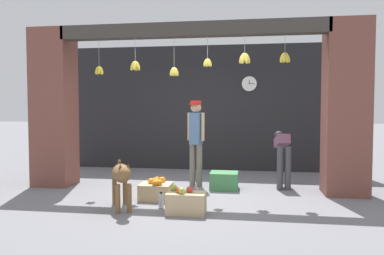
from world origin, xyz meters
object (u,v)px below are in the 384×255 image
at_px(produce_box_green, 224,181).
at_px(wall_clock, 249,84).
at_px(water_bottle, 161,201).
at_px(fruit_crate_apples, 186,202).
at_px(worker_stooping, 282,151).
at_px(shopkeeper, 196,136).
at_px(dog, 122,176).
at_px(fruit_crate_oranges, 156,190).

distance_m(produce_box_green, wall_clock, 2.79).
distance_m(water_bottle, wall_clock, 4.12).
height_order(fruit_crate_apples, produce_box_green, fruit_crate_apples).
bearing_deg(water_bottle, produce_box_green, 59.45).
xyz_separation_m(produce_box_green, wall_clock, (0.44, 2.03, 1.86)).
bearing_deg(water_bottle, wall_clock, 69.72).
bearing_deg(produce_box_green, fruit_crate_apples, -104.38).
xyz_separation_m(worker_stooping, wall_clock, (-0.60, 1.73, 1.34)).
bearing_deg(shopkeeper, dog, 81.79).
distance_m(shopkeeper, fruit_crate_apples, 1.98).
height_order(shopkeeper, fruit_crate_oranges, shopkeeper).
bearing_deg(dog, fruit_crate_oranges, 126.03).
height_order(fruit_crate_oranges, produce_box_green, fruit_crate_oranges).
distance_m(fruit_crate_oranges, wall_clock, 3.79).
height_order(fruit_crate_apples, wall_clock, wall_clock).
bearing_deg(produce_box_green, shopkeeper, 161.72).
relative_size(produce_box_green, water_bottle, 2.11).
height_order(shopkeeper, produce_box_green, shopkeeper).
height_order(shopkeeper, worker_stooping, shopkeeper).
height_order(water_bottle, wall_clock, wall_clock).
xyz_separation_m(dog, shopkeeper, (0.83, 1.74, 0.44)).
bearing_deg(wall_clock, fruit_crate_apples, -103.18).
bearing_deg(wall_clock, fruit_crate_oranges, -116.34).
height_order(dog, fruit_crate_apples, dog).
xyz_separation_m(fruit_crate_apples, water_bottle, (-0.41, 0.24, -0.05)).
bearing_deg(worker_stooping, shopkeeper, 179.80).
height_order(worker_stooping, fruit_crate_apples, worker_stooping).
bearing_deg(dog, water_bottle, 80.94).
xyz_separation_m(dog, produce_box_green, (1.37, 1.57, -0.34)).
relative_size(dog, wall_clock, 2.48).
height_order(shopkeeper, water_bottle, shopkeeper).
bearing_deg(water_bottle, shopkeeper, 79.57).
distance_m(fruit_crate_apples, wall_clock, 4.20).
bearing_deg(shopkeeper, wall_clock, -100.56).
xyz_separation_m(worker_stooping, fruit_crate_oranges, (-2.07, -1.23, -0.52)).
xyz_separation_m(fruit_crate_oranges, fruit_crate_apples, (0.60, -0.72, 0.01)).
distance_m(shopkeeper, produce_box_green, 0.96).
xyz_separation_m(shopkeeper, wall_clock, (0.98, 1.85, 1.08)).
relative_size(worker_stooping, water_bottle, 4.34).
distance_m(dog, worker_stooping, 3.05).
xyz_separation_m(worker_stooping, water_bottle, (-1.87, -1.70, -0.56)).
xyz_separation_m(fruit_crate_apples, produce_box_green, (0.42, 1.65, -0.01)).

